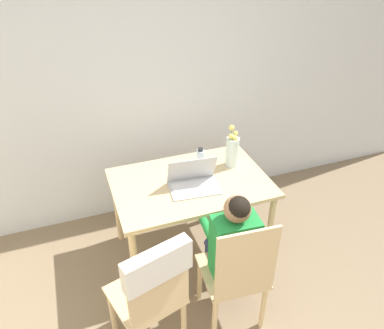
{
  "coord_description": "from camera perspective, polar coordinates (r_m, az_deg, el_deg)",
  "views": [
    {
      "loc": [
        -0.59,
        -0.68,
        2.34
      ],
      "look_at": [
        0.17,
        1.43,
        0.89
      ],
      "focal_mm": 35.0,
      "sensor_mm": 36.0,
      "label": 1
    }
  ],
  "objects": [
    {
      "name": "laptop",
      "position": [
        2.73,
        0.2,
        -2.42
      ],
      "size": [
        0.38,
        0.27,
        0.23
      ],
      "rotation": [
        0.0,
        0.0,
        -0.1
      ],
      "color": "#B2B2B7",
      "rests_on": "dining_table"
    },
    {
      "name": "chair_occupied",
      "position": [
        2.49,
        6.85,
        -16.28
      ],
      "size": [
        0.43,
        0.43,
        0.94
      ],
      "rotation": [
        0.0,
        0.0,
        3.06
      ],
      "color": "#D6B784",
      "rests_on": "ground_plane"
    },
    {
      "name": "chair_spare",
      "position": [
        2.23,
        -5.91,
        -17.83
      ],
      "size": [
        0.5,
        0.52,
        0.95
      ],
      "rotation": [
        0.0,
        0.0,
        3.41
      ],
      "color": "#D6B784",
      "rests_on": "ground_plane"
    },
    {
      "name": "person_seated",
      "position": [
        2.45,
        6.0,
        -11.64
      ],
      "size": [
        0.32,
        0.44,
        1.03
      ],
      "rotation": [
        0.0,
        0.0,
        3.06
      ],
      "color": "#1E8438",
      "rests_on": "ground_plane"
    },
    {
      "name": "wall_back",
      "position": [
        3.16,
        -8.09,
        12.32
      ],
      "size": [
        6.4,
        0.05,
        2.5
      ],
      "color": "silver",
      "rests_on": "ground_plane"
    },
    {
      "name": "flower_vase",
      "position": [
        2.95,
        6.16,
        2.16
      ],
      "size": [
        0.1,
        0.1,
        0.35
      ],
      "color": "silver",
      "rests_on": "dining_table"
    },
    {
      "name": "water_bottle",
      "position": [
        2.86,
        1.29,
        0.49
      ],
      "size": [
        0.06,
        0.06,
        0.22
      ],
      "color": "silver",
      "rests_on": "dining_table"
    },
    {
      "name": "dining_table",
      "position": [
        2.87,
        -0.23,
        -4.0
      ],
      "size": [
        1.16,
        0.78,
        0.71
      ],
      "color": "#D6B784",
      "rests_on": "ground_plane"
    }
  ]
}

